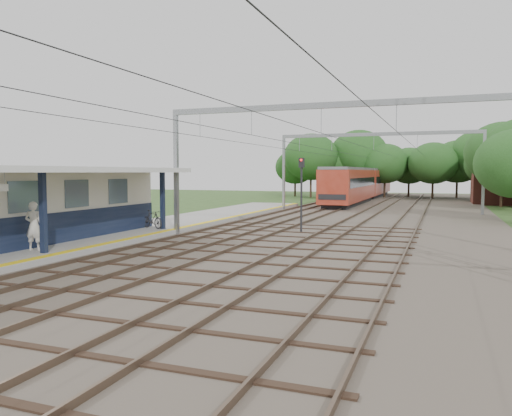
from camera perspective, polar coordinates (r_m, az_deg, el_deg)
The scene contains 14 objects.
ground at distance 13.49m, azimuth -22.38°, elevation -11.50°, with size 160.00×160.00×0.00m, color #2D4C1E.
ballast_bed at distance 39.93m, azimuth 13.40°, elevation -1.04°, with size 18.00×90.00×0.10m, color #473D33.
platform at distance 28.84m, azimuth -14.34°, elevation -2.75°, with size 5.00×52.00×0.35m, color gray.
yellow_stripe at distance 27.60m, azimuth -10.51°, elevation -2.62°, with size 0.45×52.00×0.01m, color yellow.
station_building at distance 24.30m, azimuth -26.62°, elevation 0.10°, with size 3.41×18.00×3.40m.
canopy at distance 22.76m, azimuth -26.69°, elevation 3.89°, with size 6.40×20.00×3.44m.
rail_tracks at distance 40.30m, azimuth 9.88°, elevation -0.76°, with size 11.80×88.00×0.15m.
catenary_system at distance 35.24m, azimuth 11.59°, elevation 7.21°, with size 17.22×88.00×7.00m.
tree_band at distance 66.79m, azimuth 16.27°, elevation 5.12°, with size 31.72×30.88×8.82m.
house_far at distance 61.87m, azimuth 27.19°, elevation 3.36°, with size 8.00×6.12×8.66m.
person at distance 22.35m, azimuth -24.05°, elevation -1.89°, with size 0.74×0.48×2.02m, color silver.
bicycle at distance 29.10m, azimuth -11.78°, elevation -1.27°, with size 0.49×1.73×1.04m, color black.
train at distance 64.33m, azimuth 12.15°, elevation 2.82°, with size 3.02×37.60×3.96m.
signal_post at distance 28.62m, azimuth 5.21°, elevation 2.49°, with size 0.32×0.28×4.37m.
Camera 1 is at (8.93, -9.46, 3.56)m, focal length 35.00 mm.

